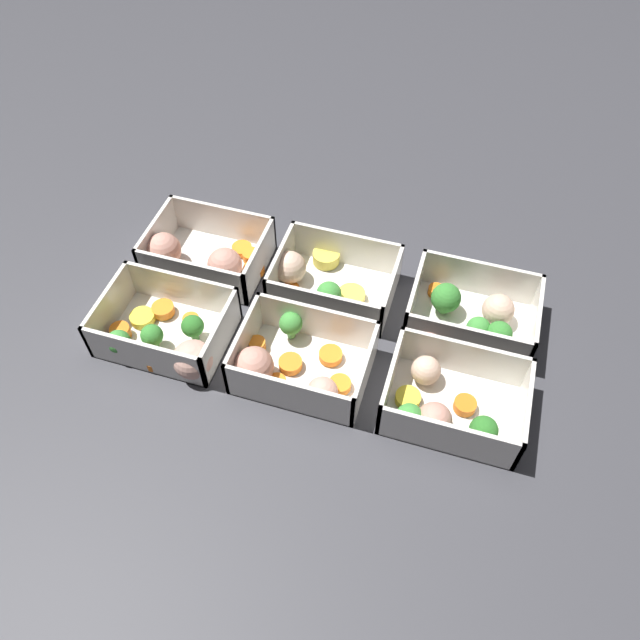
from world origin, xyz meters
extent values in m
plane|color=#38383D|center=(0.00, 0.00, 0.00)|extent=(4.00, 4.00, 0.00)
cube|color=silver|center=(-0.19, -0.07, 0.00)|extent=(0.16, 0.12, 0.00)
cube|color=silver|center=(-0.19, -0.12, 0.03)|extent=(0.16, 0.01, 0.06)
cube|color=silver|center=(-0.19, -0.01, 0.03)|extent=(0.16, 0.01, 0.06)
cube|color=silver|center=(-0.26, -0.07, 0.03)|extent=(0.01, 0.12, 0.06)
cube|color=silver|center=(-0.11, -0.07, 0.03)|extent=(0.01, 0.12, 0.06)
cylinder|color=orange|center=(-0.13, -0.10, 0.01)|extent=(0.02, 0.02, 0.01)
sphere|color=beige|center=(-0.22, -0.08, 0.02)|extent=(0.05, 0.05, 0.04)
cylinder|color=#49883F|center=(-0.15, -0.08, 0.01)|extent=(0.01, 0.01, 0.01)
sphere|color=#388433|center=(-0.15, -0.08, 0.03)|extent=(0.04, 0.04, 0.04)
cylinder|color=#49883F|center=(-0.22, -0.04, 0.01)|extent=(0.01, 0.01, 0.01)
sphere|color=#388433|center=(-0.22, -0.04, 0.03)|extent=(0.03, 0.03, 0.03)
sphere|color=tan|center=(-0.14, -0.02, 0.02)|extent=(0.05, 0.05, 0.04)
cylinder|color=#519448|center=(-0.20, -0.04, 0.01)|extent=(0.01, 0.01, 0.01)
sphere|color=#42933D|center=(-0.20, -0.04, 0.03)|extent=(0.03, 0.03, 0.03)
cube|color=silver|center=(0.00, -0.07, 0.00)|extent=(0.16, 0.12, 0.00)
cube|color=silver|center=(0.00, -0.12, 0.03)|extent=(0.16, 0.01, 0.06)
cube|color=silver|center=(0.00, -0.01, 0.03)|extent=(0.16, 0.01, 0.06)
cube|color=silver|center=(-0.08, -0.07, 0.03)|extent=(0.01, 0.12, 0.06)
cube|color=silver|center=(0.08, -0.07, 0.03)|extent=(0.01, 0.12, 0.06)
cylinder|color=orange|center=(0.06, -0.05, 0.01)|extent=(0.03, 0.03, 0.01)
cylinder|color=#DBC647|center=(0.03, -0.12, 0.01)|extent=(0.05, 0.05, 0.02)
cylinder|color=#DBC647|center=(-0.03, -0.06, 0.01)|extent=(0.05, 0.05, 0.01)
sphere|color=beige|center=(0.07, -0.07, 0.03)|extent=(0.05, 0.05, 0.05)
cylinder|color=orange|center=(-0.07, -0.04, 0.01)|extent=(0.03, 0.03, 0.01)
cylinder|color=#519448|center=(0.00, -0.04, 0.01)|extent=(0.01, 0.01, 0.01)
sphere|color=#42933D|center=(0.00, -0.04, 0.03)|extent=(0.03, 0.03, 0.03)
cube|color=silver|center=(0.19, -0.07, 0.00)|extent=(0.16, 0.12, 0.00)
cube|color=silver|center=(0.19, -0.12, 0.03)|extent=(0.16, 0.01, 0.06)
cube|color=silver|center=(0.19, -0.01, 0.03)|extent=(0.16, 0.01, 0.06)
cube|color=silver|center=(0.11, -0.07, 0.03)|extent=(0.01, 0.12, 0.06)
cube|color=silver|center=(0.26, -0.07, 0.03)|extent=(0.01, 0.12, 0.06)
sphere|color=tan|center=(0.15, -0.05, 0.03)|extent=(0.05, 0.05, 0.05)
cylinder|color=orange|center=(0.19, -0.03, 0.01)|extent=(0.03, 0.03, 0.02)
sphere|color=tan|center=(0.24, -0.05, 0.03)|extent=(0.06, 0.06, 0.05)
cylinder|color=orange|center=(0.12, -0.07, 0.01)|extent=(0.04, 0.04, 0.01)
cylinder|color=orange|center=(0.15, -0.10, 0.01)|extent=(0.04, 0.04, 0.01)
cylinder|color=orange|center=(0.13, -0.09, 0.01)|extent=(0.03, 0.03, 0.01)
cube|color=silver|center=(-0.19, 0.07, 0.00)|extent=(0.16, 0.12, 0.00)
cube|color=silver|center=(-0.19, 0.01, 0.03)|extent=(0.16, 0.01, 0.06)
cube|color=silver|center=(-0.19, 0.12, 0.03)|extent=(0.16, 0.01, 0.06)
cube|color=silver|center=(-0.26, 0.07, 0.03)|extent=(0.01, 0.12, 0.06)
cube|color=silver|center=(-0.11, 0.07, 0.03)|extent=(0.01, 0.12, 0.06)
sphere|color=tan|center=(-0.17, 0.10, 0.02)|extent=(0.06, 0.06, 0.04)
cylinder|color=orange|center=(-0.20, 0.06, 0.01)|extent=(0.04, 0.04, 0.01)
sphere|color=beige|center=(-0.15, 0.04, 0.02)|extent=(0.05, 0.05, 0.04)
cylinder|color=yellow|center=(-0.13, 0.07, 0.01)|extent=(0.04, 0.04, 0.01)
cylinder|color=#519448|center=(-0.14, 0.11, 0.01)|extent=(0.01, 0.01, 0.01)
sphere|color=#42933D|center=(-0.14, 0.11, 0.03)|extent=(0.03, 0.03, 0.03)
cylinder|color=#407A37|center=(-0.22, 0.10, 0.01)|extent=(0.01, 0.01, 0.01)
sphere|color=#2D7228|center=(-0.22, 0.10, 0.03)|extent=(0.03, 0.03, 0.03)
cube|color=silver|center=(0.00, 0.07, 0.00)|extent=(0.16, 0.12, 0.00)
cube|color=silver|center=(0.00, 0.01, 0.03)|extent=(0.16, 0.01, 0.06)
cube|color=silver|center=(0.00, 0.12, 0.03)|extent=(0.16, 0.01, 0.06)
cube|color=silver|center=(-0.08, 0.07, 0.03)|extent=(0.01, 0.12, 0.06)
cube|color=silver|center=(0.08, 0.07, 0.03)|extent=(0.01, 0.12, 0.06)
cylinder|color=orange|center=(-0.05, 0.08, 0.01)|extent=(0.04, 0.04, 0.01)
cylinder|color=orange|center=(0.07, 0.05, 0.01)|extent=(0.03, 0.03, 0.01)
cylinder|color=orange|center=(-0.03, 0.04, 0.01)|extent=(0.03, 0.03, 0.01)
sphere|color=tan|center=(0.05, 0.10, 0.03)|extent=(0.07, 0.07, 0.05)
cylinder|color=orange|center=(0.02, 0.07, 0.01)|extent=(0.04, 0.04, 0.01)
cylinder|color=orange|center=(0.02, 0.10, 0.01)|extent=(0.03, 0.03, 0.01)
cylinder|color=#519448|center=(0.03, 0.02, 0.01)|extent=(0.01, 0.01, 0.01)
sphere|color=#42933D|center=(0.03, 0.02, 0.03)|extent=(0.03, 0.03, 0.03)
sphere|color=#D19E8C|center=(-0.03, 0.10, 0.02)|extent=(0.05, 0.05, 0.04)
cube|color=silver|center=(0.19, 0.07, 0.00)|extent=(0.16, 0.12, 0.00)
cube|color=silver|center=(0.19, 0.01, 0.03)|extent=(0.16, 0.01, 0.06)
cube|color=silver|center=(0.19, 0.12, 0.03)|extent=(0.16, 0.01, 0.06)
cube|color=silver|center=(0.11, 0.07, 0.03)|extent=(0.01, 0.12, 0.06)
cube|color=silver|center=(0.26, 0.07, 0.03)|extent=(0.01, 0.12, 0.06)
cylinder|color=orange|center=(0.21, 0.04, 0.01)|extent=(0.04, 0.04, 0.01)
cylinder|color=orange|center=(0.16, 0.04, 0.01)|extent=(0.02, 0.02, 0.01)
cylinder|color=#49883F|center=(0.19, 0.09, 0.01)|extent=(0.01, 0.01, 0.01)
sphere|color=#388433|center=(0.19, 0.09, 0.03)|extent=(0.03, 0.03, 0.03)
cylinder|color=orange|center=(0.18, 0.12, 0.01)|extent=(0.03, 0.03, 0.01)
sphere|color=#D19E8C|center=(0.13, 0.11, 0.03)|extent=(0.07, 0.07, 0.05)
cylinder|color=yellow|center=(0.23, 0.06, 0.01)|extent=(0.04, 0.04, 0.01)
cylinder|color=orange|center=(0.24, 0.09, 0.01)|extent=(0.03, 0.03, 0.02)
cylinder|color=#407A37|center=(0.15, 0.06, 0.01)|extent=(0.01, 0.01, 0.02)
sphere|color=#2D7228|center=(0.15, 0.06, 0.03)|extent=(0.03, 0.03, 0.03)
cylinder|color=#519448|center=(0.22, 0.11, 0.01)|extent=(0.01, 0.01, 0.02)
sphere|color=#42933D|center=(0.22, 0.11, 0.03)|extent=(0.03, 0.03, 0.03)
camera|label=1|loc=(-0.15, 0.47, 0.65)|focal=35.00mm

